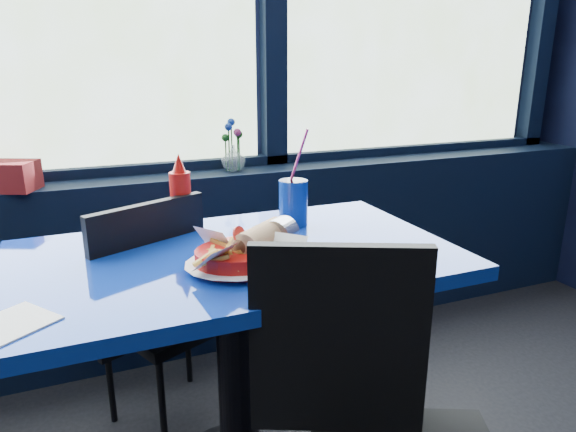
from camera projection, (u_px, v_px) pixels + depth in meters
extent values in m
cube|color=black|center=(109.00, 273.00, 2.16)|extent=(5.00, 0.26, 0.80)
cube|color=black|center=(98.00, 174.00, 2.12)|extent=(4.80, 0.08, 0.06)
cylinder|color=black|center=(238.00, 382.00, 1.52)|extent=(0.12, 0.12, 0.68)
cube|color=navy|center=(235.00, 259.00, 1.41)|extent=(1.20, 0.70, 0.04)
cube|color=black|center=(338.00, 341.00, 1.10)|extent=(0.36, 0.19, 0.44)
cube|color=black|center=(173.00, 315.00, 1.75)|extent=(0.52, 0.52, 0.04)
cube|color=black|center=(152.00, 274.00, 1.51)|extent=(0.35, 0.18, 0.43)
cylinder|color=black|center=(187.00, 337.00, 2.04)|extent=(0.02, 0.02, 0.40)
cylinder|color=black|center=(244.00, 370.00, 1.82)|extent=(0.02, 0.02, 0.40)
cylinder|color=black|center=(109.00, 372.00, 1.81)|extent=(0.02, 0.02, 0.40)
cylinder|color=black|center=(163.00, 415.00, 1.59)|extent=(0.02, 0.02, 0.40)
imported|color=silver|center=(233.00, 158.00, 2.21)|extent=(0.11, 0.12, 0.11)
cylinder|color=#1E5919|center=(229.00, 151.00, 2.20)|extent=(0.01, 0.01, 0.17)
sphere|color=#1C43A8|center=(228.00, 127.00, 2.17)|extent=(0.03, 0.03, 0.03)
cylinder|color=#1E5919|center=(238.00, 153.00, 2.20)|extent=(0.01, 0.01, 0.15)
sphere|color=#CC3C78|center=(237.00, 132.00, 2.18)|extent=(0.03, 0.03, 0.03)
cylinder|color=#1E5919|center=(232.00, 148.00, 2.22)|extent=(0.01, 0.01, 0.19)
sphere|color=#1C43A8|center=(231.00, 122.00, 2.18)|extent=(0.03, 0.03, 0.03)
cylinder|color=#1E5919|center=(226.00, 156.00, 2.21)|extent=(0.01, 0.01, 0.13)
sphere|color=#1E5919|center=(225.00, 138.00, 2.19)|extent=(0.03, 0.03, 0.03)
cylinder|color=#1E5919|center=(239.00, 154.00, 2.22)|extent=(0.01, 0.01, 0.14)
sphere|color=#1E5919|center=(239.00, 134.00, 2.20)|extent=(0.03, 0.03, 0.03)
cylinder|color=#B4110C|center=(247.00, 257.00, 1.30)|extent=(0.32, 0.32, 0.05)
cylinder|color=white|center=(247.00, 261.00, 1.30)|extent=(0.31, 0.31, 0.00)
cylinder|color=silver|center=(280.00, 235.00, 1.36)|extent=(0.10, 0.11, 0.09)
sphere|color=brown|center=(244.00, 245.00, 1.27)|extent=(0.06, 0.06, 0.06)
cylinder|color=red|center=(239.00, 236.00, 1.27)|extent=(0.06, 0.06, 0.01)
cylinder|color=#B4110C|center=(181.00, 201.00, 1.57)|extent=(0.06, 0.06, 0.18)
cone|color=#B4110C|center=(179.00, 163.00, 1.54)|extent=(0.04, 0.04, 0.06)
cylinder|color=navy|center=(293.00, 203.00, 1.62)|extent=(0.09, 0.09, 0.15)
cylinder|color=black|center=(293.00, 181.00, 1.60)|extent=(0.08, 0.08, 0.01)
cylinder|color=#DD2E80|center=(297.00, 161.00, 1.58)|extent=(0.06, 0.05, 0.20)
cube|color=white|center=(14.00, 323.00, 1.02)|extent=(0.19, 0.19, 0.00)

